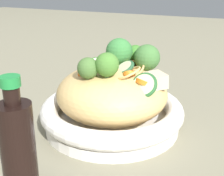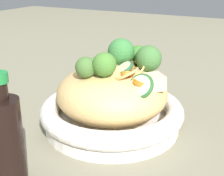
{
  "view_description": "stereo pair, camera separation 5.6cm",
  "coord_description": "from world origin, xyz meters",
  "views": [
    {
      "loc": [
        0.49,
        0.2,
        0.28
      ],
      "look_at": [
        0.0,
        0.0,
        0.08
      ],
      "focal_mm": 50.96,
      "sensor_mm": 36.0,
      "label": 1
    },
    {
      "loc": [
        0.47,
        0.25,
        0.28
      ],
      "look_at": [
        0.0,
        0.0,
        0.08
      ],
      "focal_mm": 50.96,
      "sensor_mm": 36.0,
      "label": 2
    }
  ],
  "objects": [
    {
      "name": "noodle_heap",
      "position": [
        -0.0,
        0.0,
        0.07
      ],
      "size": [
        0.2,
        0.2,
        0.11
      ],
      "color": "tan",
      "rests_on": "serving_bowl"
    },
    {
      "name": "carrot_coins",
      "position": [
        -0.0,
        0.03,
        0.11
      ],
      "size": [
        0.12,
        0.13,
        0.03
      ],
      "color": "orange",
      "rests_on": "serving_bowl"
    },
    {
      "name": "broccoli_florets",
      "position": [
        -0.02,
        0.02,
        0.13
      ],
      "size": [
        0.17,
        0.13,
        0.07
      ],
      "color": "#98B174",
      "rests_on": "serving_bowl"
    },
    {
      "name": "ground_plane",
      "position": [
        0.0,
        0.0,
        0.0
      ],
      "size": [
        3.0,
        3.0,
        0.0
      ],
      "primitive_type": "plane",
      "color": "gray"
    },
    {
      "name": "soy_sauce_bottle",
      "position": [
        0.21,
        -0.04,
        0.07
      ],
      "size": [
        0.04,
        0.04,
        0.16
      ],
      "color": "black",
      "rests_on": "ground_plane"
    },
    {
      "name": "chicken_chunks",
      "position": [
        -0.04,
        0.02,
        0.11
      ],
      "size": [
        0.12,
        0.13,
        0.04
      ],
      "color": "beige",
      "rests_on": "serving_bowl"
    },
    {
      "name": "zucchini_slices",
      "position": [
        -0.01,
        0.03,
        0.11
      ],
      "size": [
        0.15,
        0.14,
        0.05
      ],
      "color": "beige",
      "rests_on": "serving_bowl"
    },
    {
      "name": "serving_bowl",
      "position": [
        0.0,
        0.0,
        0.03
      ],
      "size": [
        0.26,
        0.26,
        0.05
      ],
      "color": "white",
      "rests_on": "ground_plane"
    }
  ]
}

